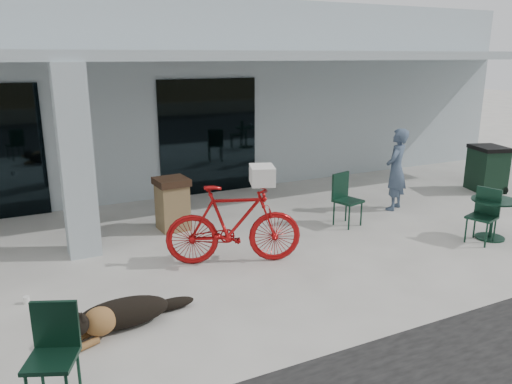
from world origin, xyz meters
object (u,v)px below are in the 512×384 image
cafe_chair_far_b (482,217)px  cafe_chair_near (51,359)px  cafe_table_far (492,219)px  wheeled_bin (487,169)px  trash_receptacle (172,204)px  bicycle (234,224)px  dog (124,311)px  cafe_chair_far_a (348,200)px  person (396,170)px

cafe_chair_far_b → cafe_chair_near: bearing=-97.7°
cafe_table_far → wheeled_bin: (2.70, 2.36, 0.18)m
cafe_chair_far_b → trash_receptacle: size_ratio=0.97×
trash_receptacle → cafe_table_far: bearing=-31.3°
bicycle → cafe_table_far: bicycle is taller
bicycle → cafe_chair_far_b: size_ratio=2.21×
bicycle → cafe_chair_near: size_ratio=2.20×
dog → wheeled_bin: bearing=-6.0°
cafe_table_far → cafe_chair_far_b: cafe_chair_far_b is taller
cafe_chair_far_a → wheeled_bin: size_ratio=0.92×
bicycle → trash_receptacle: bicycle is taller
trash_receptacle → wheeled_bin: 7.74m
dog → cafe_chair_far_b: 6.28m
dog → cafe_table_far: cafe_table_far is taller
cafe_chair_far_a → trash_receptacle: size_ratio=1.02×
cafe_table_far → cafe_chair_far_b: bearing=-170.6°
cafe_chair_far_a → person: size_ratio=0.58×
cafe_chair_far_b → person: size_ratio=0.55×
bicycle → trash_receptacle: bearing=31.2°
cafe_chair_far_b → trash_receptacle: bearing=-140.9°
wheeled_bin → person: bearing=-160.0°
dog → cafe_chair_far_b: (6.27, 0.09, 0.27)m
trash_receptacle → wheeled_bin: size_ratio=0.91×
cafe_chair_far_a → cafe_chair_far_b: size_ratio=1.06×
cafe_chair_far_a → trash_receptacle: bearing=142.4°
person → cafe_chair_far_b: bearing=59.7°
cafe_table_far → trash_receptacle: (-5.01, 3.04, 0.13)m
cafe_table_far → cafe_chair_near: bearing=-170.5°
trash_receptacle → cafe_chair_far_b: bearing=-33.7°
dog → trash_receptacle: 3.59m
bicycle → cafe_table_far: (4.62, -1.07, -0.28)m
dog → cafe_chair_near: (-0.88, -1.11, 0.27)m
cafe_table_far → trash_receptacle: bearing=148.7°
cafe_chair_near → cafe_table_far: (7.51, 1.26, -0.12)m
cafe_chair_far_b → wheeled_bin: 3.90m
dog → trash_receptacle: (1.61, 3.19, 0.29)m
cafe_table_far → person: size_ratio=0.45×
cafe_chair_far_a → person: 1.65m
cafe_chair_near → trash_receptacle: 4.97m
dog → trash_receptacle: bearing=42.1°
cafe_chair_far_a → wheeled_bin: (4.60, 0.62, 0.04)m
wheeled_bin → cafe_table_far: bearing=-122.3°
bicycle → cafe_chair_far_b: bearing=-85.0°
dog → cafe_chair_far_b: cafe_chair_far_b is taller
trash_receptacle → wheeled_bin: bearing=-5.0°
person → trash_receptacle: bearing=-40.7°
cafe_table_far → trash_receptacle: 5.86m
cafe_chair_near → cafe_table_far: size_ratio=1.24×
person → cafe_table_far: bearing=68.9°
wheeled_bin → dog: bearing=-148.4°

